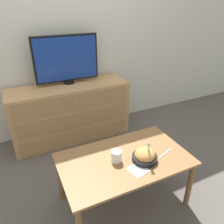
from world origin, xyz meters
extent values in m
plane|color=#56514C|center=(0.00, 0.00, 0.00)|extent=(12.00, 12.00, 0.00)
cube|color=silver|center=(0.00, 0.03, 1.30)|extent=(12.00, 0.05, 2.60)
cube|color=tan|center=(0.07, -0.24, 0.34)|extent=(1.38, 0.42, 0.69)
cube|color=#A1794C|center=(0.07, -0.46, 0.11)|extent=(1.27, 0.01, 0.18)
sphere|color=tan|center=(0.07, -0.46, 0.11)|extent=(0.02, 0.02, 0.02)
cube|color=#A1794C|center=(0.07, -0.46, 0.34)|extent=(1.27, 0.01, 0.18)
sphere|color=tan|center=(0.07, -0.46, 0.34)|extent=(0.02, 0.02, 0.02)
cube|color=#A1794C|center=(0.07, -0.46, 0.57)|extent=(1.27, 0.01, 0.18)
sphere|color=tan|center=(0.07, -0.46, 0.57)|extent=(0.02, 0.02, 0.02)
cylinder|color=black|center=(0.10, -0.16, 0.70)|extent=(0.12, 0.12, 0.03)
cube|color=black|center=(0.10, -0.15, 0.97)|extent=(0.73, 0.04, 0.51)
cube|color=navy|center=(0.10, -0.17, 0.97)|extent=(0.69, 0.01, 0.47)
cube|color=olive|center=(0.17, -1.41, 0.46)|extent=(1.00, 0.60, 0.02)
cylinder|color=brown|center=(0.64, -1.67, 0.22)|extent=(0.04, 0.04, 0.45)
cylinder|color=brown|center=(-0.29, -1.15, 0.22)|extent=(0.04, 0.04, 0.45)
cylinder|color=brown|center=(0.64, -1.15, 0.22)|extent=(0.04, 0.04, 0.45)
cylinder|color=black|center=(0.30, -1.49, 0.49)|extent=(0.19, 0.19, 0.04)
ellipsoid|color=tan|center=(0.30, -1.49, 0.52)|extent=(0.16, 0.16, 0.10)
cube|color=silver|center=(0.32, -1.51, 0.56)|extent=(0.05, 0.06, 0.15)
cube|color=silver|center=(0.30, -1.54, 0.64)|extent=(0.03, 0.03, 0.03)
cylinder|color=beige|center=(0.10, -1.41, 0.49)|extent=(0.07, 0.07, 0.06)
cylinder|color=white|center=(0.10, -1.41, 0.51)|extent=(0.08, 0.08, 0.09)
cube|color=white|center=(0.20, -1.57, 0.47)|extent=(0.15, 0.15, 0.00)
cube|color=silver|center=(0.50, -1.50, 0.47)|extent=(0.17, 0.07, 0.01)
camera|label=1|loc=(-0.49, -2.58, 1.56)|focal=35.00mm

